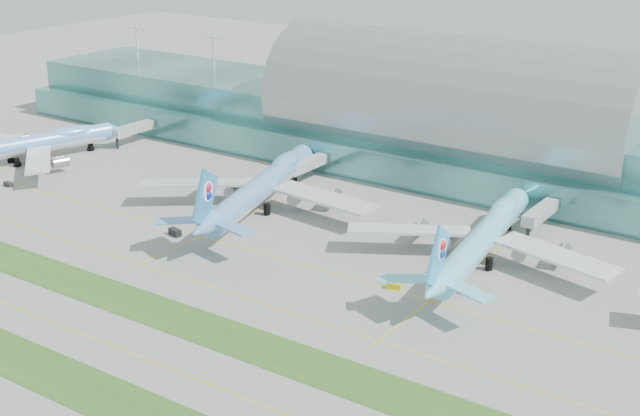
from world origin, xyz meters
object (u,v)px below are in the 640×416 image
Objects in this scene: airliner_b at (262,185)px; airliner_c at (483,236)px; airliner_a at (25,144)px; terminal at (453,127)px.

airliner_b reaches higher than airliner_c.
airliner_b is at bearing 23.90° from airliner_a.
airliner_a is at bearing 175.61° from airliner_c.
airliner_c is (67.22, 0.54, -0.37)m from airliner_b.
terminal is 68.69m from airliner_b.
terminal is 4.28× the size of airliner_b.
airliner_a is 91.68m from airliner_b.
terminal is 4.46× the size of airliner_c.
terminal reaches higher than airliner_b.
terminal is at bearing 49.20° from airliner_a.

